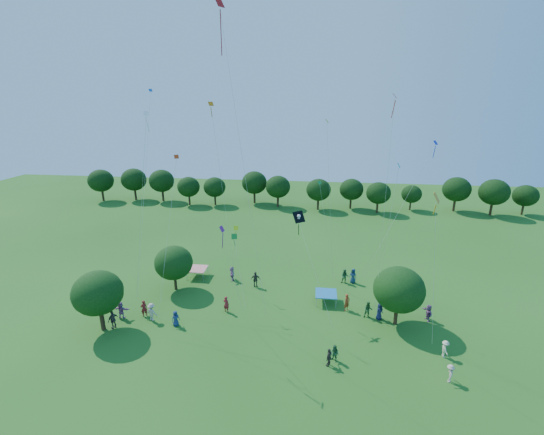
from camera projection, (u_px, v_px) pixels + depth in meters
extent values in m
cylinder|color=#422B19|center=(102.00, 320.00, 33.58)|extent=(0.40, 0.40, 1.94)
ellipsoid|color=#153C11|center=(98.00, 293.00, 32.71)|extent=(4.44, 4.44, 4.00)
cylinder|color=#422B19|center=(176.00, 283.00, 40.85)|extent=(0.31, 0.31, 1.51)
ellipsoid|color=#153C11|center=(174.00, 263.00, 40.07)|extent=(4.17, 4.17, 3.76)
cylinder|color=#422B19|center=(396.00, 316.00, 34.49)|extent=(0.35, 0.35, 1.68)
ellipsoid|color=#153C11|center=(399.00, 289.00, 33.62)|extent=(4.69, 4.69, 4.22)
cylinder|color=#422B19|center=(103.00, 196.00, 77.11)|extent=(0.44, 0.44, 2.15)
ellipsoid|color=black|center=(101.00, 181.00, 76.11)|extent=(5.17, 5.17, 4.65)
cylinder|color=#422B19|center=(136.00, 195.00, 77.93)|extent=(0.45, 0.45, 2.17)
ellipsoid|color=black|center=(134.00, 180.00, 76.91)|extent=(5.22, 5.22, 4.70)
cylinder|color=#422B19|center=(163.00, 196.00, 76.89)|extent=(0.44, 0.44, 2.15)
ellipsoid|color=black|center=(162.00, 181.00, 75.89)|extent=(5.17, 5.17, 4.65)
cylinder|color=#422B19|center=(190.00, 200.00, 74.03)|extent=(0.38, 0.38, 1.87)
ellipsoid|color=black|center=(189.00, 187.00, 73.16)|extent=(4.48, 4.48, 4.03)
cylinder|color=#422B19|center=(215.00, 201.00, 74.03)|extent=(0.38, 0.38, 1.84)
ellipsoid|color=black|center=(215.00, 187.00, 73.17)|extent=(4.42, 4.42, 3.98)
cylinder|color=#422B19|center=(255.00, 198.00, 75.37)|extent=(0.44, 0.44, 2.14)
ellipsoid|color=black|center=(254.00, 183.00, 74.37)|extent=(5.14, 5.14, 4.63)
cylinder|color=#422B19|center=(278.00, 202.00, 72.76)|extent=(0.42, 0.42, 2.03)
ellipsoid|color=black|center=(278.00, 187.00, 71.82)|extent=(4.86, 4.86, 4.37)
cylinder|color=#422B19|center=(318.00, 205.00, 70.82)|extent=(0.40, 0.40, 1.96)
ellipsoid|color=black|center=(319.00, 190.00, 69.90)|extent=(4.71, 4.71, 4.24)
cylinder|color=#422B19|center=(350.00, 204.00, 71.55)|extent=(0.39, 0.39, 1.91)
ellipsoid|color=black|center=(351.00, 189.00, 70.66)|extent=(4.59, 4.59, 4.13)
cylinder|color=#422B19|center=(377.00, 208.00, 68.96)|extent=(0.39, 0.39, 1.89)
ellipsoid|color=black|center=(378.00, 193.00, 68.08)|extent=(4.54, 4.54, 4.08)
cylinder|color=#422B19|center=(410.00, 206.00, 70.65)|extent=(0.33, 0.33, 1.58)
ellipsoid|color=black|center=(412.00, 194.00, 69.91)|extent=(3.80, 3.80, 3.42)
cylinder|color=#422B19|center=(454.00, 206.00, 69.86)|extent=(0.44, 0.44, 2.13)
ellipsoid|color=black|center=(457.00, 189.00, 68.87)|extent=(5.12, 5.12, 4.61)
cylinder|color=#422B19|center=(491.00, 210.00, 67.32)|extent=(0.45, 0.45, 2.18)
ellipsoid|color=black|center=(494.00, 192.00, 66.30)|extent=(5.24, 5.24, 4.72)
cylinder|color=#422B19|center=(522.00, 210.00, 67.68)|extent=(0.37, 0.37, 1.81)
ellipsoid|color=black|center=(526.00, 196.00, 66.84)|extent=(4.35, 4.35, 3.91)
cube|color=red|center=(197.00, 269.00, 43.70)|extent=(2.20, 2.20, 0.08)
cylinder|color=#999999|center=(187.00, 276.00, 43.02)|extent=(0.05, 0.05, 1.10)
cylinder|color=#999999|center=(203.00, 277.00, 42.80)|extent=(0.05, 0.05, 1.10)
cylinder|color=#999999|center=(192.00, 268.00, 44.91)|extent=(0.05, 0.05, 1.10)
cylinder|color=#999999|center=(208.00, 269.00, 44.69)|extent=(0.05, 0.05, 1.10)
cube|color=#1A6EAF|center=(326.00, 293.00, 38.11)|extent=(2.20, 2.20, 0.08)
cylinder|color=#999999|center=(316.00, 302.00, 37.43)|extent=(0.05, 0.05, 1.10)
cylinder|color=#999999|center=(336.00, 303.00, 37.21)|extent=(0.05, 0.05, 1.10)
cylinder|color=#999999|center=(316.00, 292.00, 39.32)|extent=(0.05, 0.05, 1.10)
cylinder|color=#999999|center=(335.00, 293.00, 39.10)|extent=(0.05, 0.05, 1.10)
imported|color=#1B204E|center=(379.00, 311.00, 35.23)|extent=(0.92, 0.92, 1.72)
imported|color=#9C381C|center=(347.00, 302.00, 36.67)|extent=(0.80, 0.79, 1.83)
imported|color=#2A6439|center=(335.00, 354.00, 29.51)|extent=(0.82, 0.75, 1.47)
imported|color=beige|center=(445.00, 349.00, 30.01)|extent=(0.54, 1.04, 1.53)
imported|color=#3D3331|center=(329.00, 357.00, 29.02)|extent=(0.77, 1.01, 1.57)
imported|color=#91548F|center=(232.00, 274.00, 42.90)|extent=(0.98, 1.71, 1.73)
imported|color=navy|center=(176.00, 318.00, 34.20)|extent=(0.83, 0.84, 1.55)
imported|color=maroon|center=(144.00, 308.00, 35.73)|extent=(0.75, 0.74, 1.71)
imported|color=#255733|center=(345.00, 276.00, 42.19)|extent=(0.90, 0.54, 1.74)
imported|color=#C5AF9E|center=(152.00, 312.00, 35.02)|extent=(1.29, 0.83, 1.82)
imported|color=#403A33|center=(256.00, 279.00, 41.35)|extent=(1.12, 0.57, 1.86)
imported|color=#874F85|center=(428.00, 313.00, 35.02)|extent=(0.86, 1.66, 1.69)
imported|color=navy|center=(353.00, 276.00, 42.26)|extent=(1.00, 0.85, 1.78)
imported|color=maroon|center=(226.00, 304.00, 36.47)|extent=(0.74, 0.59, 1.71)
imported|color=#275B2D|center=(368.00, 310.00, 35.47)|extent=(0.86, 0.48, 1.71)
imported|color=#C0A999|center=(450.00, 373.00, 27.36)|extent=(0.72, 1.06, 1.48)
imported|color=#483C3A|center=(113.00, 320.00, 33.81)|extent=(0.91, 1.16, 1.80)
imported|color=#A761A4|center=(121.00, 310.00, 35.43)|extent=(1.61, 0.61, 1.71)
cube|color=black|center=(299.00, 217.00, 34.64)|extent=(1.28, 1.20, 0.98)
cube|color=black|center=(299.00, 230.00, 35.09)|extent=(0.09, 0.27, 1.18)
sphere|color=white|center=(299.00, 216.00, 34.56)|extent=(0.36, 0.36, 0.36)
cylinder|color=white|center=(299.00, 219.00, 34.64)|extent=(0.26, 0.50, 0.33)
cylinder|color=white|center=(299.00, 219.00, 34.64)|extent=(0.26, 0.50, 0.33)
cylinder|color=beige|center=(315.00, 272.00, 33.46)|extent=(3.42, 5.02, 7.99)
cube|color=red|center=(220.00, 3.00, 25.51)|extent=(0.63, 0.75, 0.58)
cube|color=red|center=(221.00, 33.00, 26.15)|extent=(0.22, 0.63, 2.94)
cylinder|color=beige|center=(246.00, 183.00, 29.59)|extent=(3.10, 0.62, 25.31)
cube|color=red|center=(176.00, 157.00, 32.69)|extent=(0.47, 0.41, 0.32)
cylinder|color=beige|center=(167.00, 240.00, 32.79)|extent=(1.20, 4.62, 14.07)
cube|color=orange|center=(437.00, 198.00, 23.22)|extent=(0.64, 0.83, 0.65)
cube|color=orange|center=(435.00, 210.00, 23.51)|extent=(0.11, 0.17, 0.67)
cylinder|color=beige|center=(434.00, 282.00, 26.54)|extent=(2.28, 2.98, 12.80)
cube|color=#DEF115|center=(236.00, 228.00, 38.82)|extent=(0.53, 0.36, 0.44)
cube|color=#DEF115|center=(236.00, 235.00, 39.13)|extent=(0.17, 0.25, 1.10)
cylinder|color=beige|center=(234.00, 254.00, 40.14)|extent=(0.73, 0.71, 5.85)
cube|color=#178237|center=(320.00, 183.00, 36.73)|extent=(0.41, 0.40, 0.31)
cylinder|color=beige|center=(327.00, 233.00, 39.07)|extent=(2.04, 1.56, 10.98)
cube|color=blue|center=(151.00, 90.00, 38.08)|extent=(0.40, 0.39, 0.28)
cylinder|color=beige|center=(144.00, 193.00, 37.50)|extent=(0.03, 7.80, 19.93)
cube|color=#851677|center=(222.00, 229.00, 27.97)|extent=(0.32, 0.52, 0.44)
cube|color=#851677|center=(223.00, 241.00, 28.32)|extent=(0.22, 0.28, 1.34)
cylinder|color=beige|center=(233.00, 275.00, 31.30)|extent=(0.62, 3.95, 9.41)
cube|color=white|center=(146.00, 113.00, 31.43)|extent=(0.52, 0.46, 0.34)
cube|color=white|center=(147.00, 124.00, 31.76)|extent=(0.14, 0.30, 1.32)
cylinder|color=beige|center=(141.00, 213.00, 34.31)|extent=(2.97, 0.17, 17.81)
cube|color=#0EBEDB|center=(399.00, 165.00, 29.07)|extent=(0.34, 0.48, 0.38)
cylinder|color=beige|center=(386.00, 243.00, 32.21)|extent=(0.41, 1.99, 13.93)
cube|color=red|center=(395.00, 96.00, 27.27)|extent=(0.42, 0.53, 0.37)
cube|color=red|center=(393.00, 109.00, 27.61)|extent=(0.20, 0.28, 1.30)
cylinder|color=beige|center=(384.00, 216.00, 31.14)|extent=(0.53, 1.91, 19.18)
cube|color=orange|center=(211.00, 104.00, 34.16)|extent=(0.56, 0.54, 0.39)
cube|color=orange|center=(211.00, 112.00, 34.44)|extent=(0.08, 0.21, 0.91)
cylinder|color=beige|center=(224.00, 199.00, 37.73)|extent=(1.35, 1.58, 18.55)
cube|color=#D2D813|center=(327.00, 121.00, 34.81)|extent=(0.36, 0.49, 0.36)
cylinder|color=beige|center=(330.00, 206.00, 38.08)|extent=(1.48, 1.48, 17.00)
cube|color=#167B28|center=(234.00, 236.00, 35.66)|extent=(0.60, 0.38, 0.50)
cube|color=#167B28|center=(235.00, 243.00, 35.93)|extent=(0.14, 0.18, 0.72)
cylinder|color=beige|center=(240.00, 273.00, 35.27)|extent=(1.54, 2.80, 6.09)
cube|color=#142ACA|center=(436.00, 143.00, 36.64)|extent=(0.60, 0.62, 0.40)
cube|color=#142ACA|center=(434.00, 152.00, 36.98)|extent=(0.08, 0.28, 1.23)
cylinder|color=beige|center=(397.00, 215.00, 38.80)|extent=(6.27, 1.14, 14.78)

